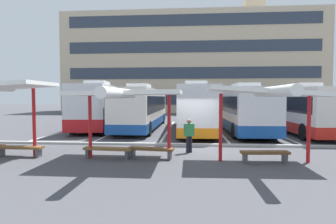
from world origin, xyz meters
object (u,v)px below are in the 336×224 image
object	(u,v)px
coach_bus_1	(143,108)
bench_4	(265,154)
bench_1	(20,149)
waiting_passenger_0	(189,134)
coach_bus_2	(194,108)
bench_3	(151,150)
bench_2	(108,150)
waiting_shelter_1	(127,94)
coach_bus_3	(241,110)
coach_bus_0	(102,107)
coach_bus_4	(295,110)
waiting_shelter_2	(267,93)

from	to	relation	value
coach_bus_1	bench_4	size ratio (longest dim) A/B	6.45
bench_1	waiting_passenger_0	size ratio (longest dim) A/B	1.28
coach_bus_2	bench_3	bearing A→B (deg)	-101.31
waiting_passenger_0	bench_2	bearing A→B (deg)	-156.85
waiting_shelter_1	coach_bus_3	bearing A→B (deg)	58.00
bench_3	waiting_passenger_0	world-z (taller)	waiting_passenger_0
coach_bus_0	coach_bus_4	world-z (taller)	coach_bus_0
coach_bus_2	bench_1	size ratio (longest dim) A/B	6.10
bench_3	waiting_shelter_2	distance (m)	5.08
coach_bus_3	waiting_shelter_1	size ratio (longest dim) A/B	2.16
coach_bus_1	waiting_shelter_2	world-z (taller)	coach_bus_1
coach_bus_0	coach_bus_1	xyz separation A→B (m)	(3.49, -0.23, -0.11)
bench_3	coach_bus_4	bearing A→B (deg)	46.35
coach_bus_1	bench_1	distance (m)	11.59
coach_bus_0	waiting_shelter_2	xyz separation A→B (m)	(10.15, -11.60, 0.94)
coach_bus_4	coach_bus_0	bearing A→B (deg)	174.72
bench_4	coach_bus_2	bearing A→B (deg)	104.04
coach_bus_4	bench_3	world-z (taller)	coach_bus_4
coach_bus_2	waiting_passenger_0	world-z (taller)	coach_bus_2
coach_bus_3	bench_4	bearing A→B (deg)	-95.17
bench_2	bench_4	world-z (taller)	same
coach_bus_3	bench_2	bearing A→B (deg)	-126.16
coach_bus_0	coach_bus_3	size ratio (longest dim) A/B	0.97
coach_bus_2	coach_bus_3	bearing A→B (deg)	0.27
bench_1	bench_4	world-z (taller)	same
coach_bus_0	coach_bus_4	bearing A→B (deg)	-5.28
bench_2	waiting_passenger_0	xyz separation A→B (m)	(3.36, 1.44, 0.53)
coach_bus_3	bench_1	distance (m)	14.83
coach_bus_1	coach_bus_2	size ratio (longest dim) A/B	1.01
coach_bus_1	coach_bus_4	size ratio (longest dim) A/B	1.02
bench_1	waiting_shelter_1	size ratio (longest dim) A/B	0.37
coach_bus_1	bench_2	world-z (taller)	coach_bus_1
coach_bus_1	waiting_shelter_1	xyz separation A→B (m)	(1.28, -11.22, 1.00)
coach_bus_2	coach_bus_4	size ratio (longest dim) A/B	1.01
coach_bus_3	coach_bus_4	distance (m)	3.88
coach_bus_0	waiting_shelter_2	world-z (taller)	coach_bus_0
coach_bus_2	bench_1	world-z (taller)	coach_bus_2
coach_bus_0	waiting_shelter_2	size ratio (longest dim) A/B	2.50
waiting_shelter_1	waiting_shelter_2	world-z (taller)	waiting_shelter_2
bench_4	waiting_passenger_0	bearing A→B (deg)	149.26
coach_bus_0	waiting_passenger_0	xyz separation A→B (m)	(7.23, -9.78, -0.88)
coach_bus_1	coach_bus_0	bearing A→B (deg)	176.28
bench_3	coach_bus_2	bearing A→B (deg)	78.69
bench_1	bench_3	world-z (taller)	same
bench_3	coach_bus_1	bearing A→B (deg)	101.32
coach_bus_0	bench_1	bearing A→B (deg)	-89.68
coach_bus_2	bench_2	distance (m)	10.62
coach_bus_1	waiting_passenger_0	xyz separation A→B (m)	(3.74, -9.55, -0.77)
bench_2	bench_1	bearing A→B (deg)	-179.90
coach_bus_2	coach_bus_4	xyz separation A→B (m)	(7.33, -0.00, -0.10)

